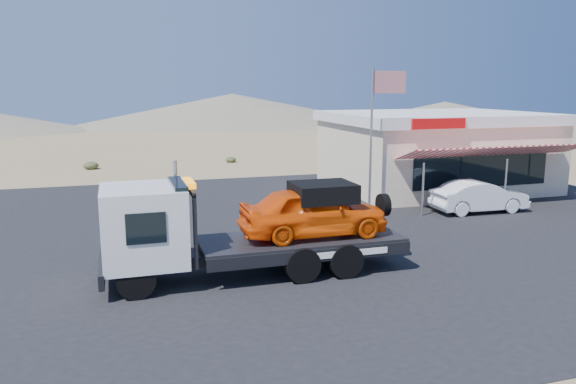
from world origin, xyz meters
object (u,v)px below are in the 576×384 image
object	(u,v)px
white_sedan	(479,196)
jerky_store	(435,150)
flagpole	(377,123)
tow_truck	(248,223)

from	to	relation	value
white_sedan	jerky_store	world-z (taller)	jerky_store
jerky_store	flagpole	xyz separation A→B (m)	(-5.57, -4.47, 1.77)
jerky_store	flagpole	bearing A→B (deg)	-141.21
jerky_store	white_sedan	bearing A→B (deg)	-102.83
tow_truck	flagpole	world-z (taller)	flagpole
white_sedan	flagpole	xyz separation A→B (m)	(-4.27, 1.24, 3.08)
jerky_store	flagpole	distance (m)	7.36
flagpole	jerky_store	bearing A→B (deg)	38.79
tow_truck	flagpole	size ratio (longest dim) A/B	1.39
tow_truck	flagpole	distance (m)	9.49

